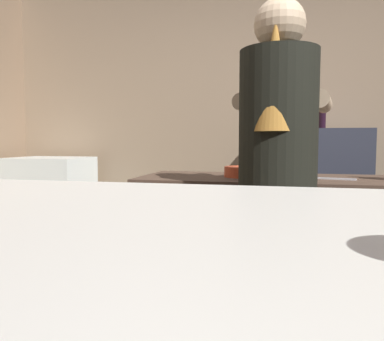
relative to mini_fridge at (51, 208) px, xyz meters
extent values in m
cube|color=gray|center=(2.01, 0.45, 0.87)|extent=(5.20, 0.10, 2.70)
cube|color=#48362A|center=(2.36, -0.98, -0.03)|extent=(2.10, 0.60, 0.90)
cube|color=#303443|center=(2.35, 0.17, 0.13)|extent=(0.90, 0.36, 1.21)
cube|color=white|center=(0.00, 0.00, 0.00)|extent=(0.69, 0.55, 0.95)
cube|color=#262626|center=(0.24, -0.29, 0.05)|extent=(0.03, 0.03, 0.34)
cube|color=#338CD8|center=(-0.10, -0.28, 0.11)|extent=(0.10, 0.01, 0.12)
cube|color=#302836|center=(2.07, -1.43, -0.03)|extent=(0.28, 0.20, 0.90)
cylinder|color=black|center=(2.07, -1.43, 0.72)|extent=(0.34, 0.34, 0.59)
sphere|color=tan|center=(2.07, -1.43, 1.13)|extent=(0.22, 0.22, 0.22)
cone|color=#B27A33|center=(2.06, -1.53, 0.90)|extent=(0.18, 0.18, 0.46)
cylinder|color=tan|center=(1.93, -1.24, 0.81)|extent=(0.13, 0.33, 0.08)
cylinder|color=tan|center=(2.27, -1.30, 0.81)|extent=(0.13, 0.33, 0.08)
cylinder|color=#C74829|center=(1.89, -1.00, 0.46)|extent=(0.21, 0.21, 0.06)
cube|color=silver|center=(2.35, -1.03, 0.43)|extent=(0.24, 0.09, 0.01)
cylinder|color=black|center=(2.42, 0.17, 0.80)|extent=(0.06, 0.06, 0.14)
cylinder|color=black|center=(2.42, 0.17, 0.90)|extent=(0.03, 0.03, 0.06)
cylinder|color=red|center=(2.42, 0.17, 0.93)|extent=(0.03, 0.03, 0.01)
cylinder|color=red|center=(2.15, 0.16, 0.81)|extent=(0.06, 0.06, 0.17)
cylinder|color=red|center=(2.15, 0.16, 0.93)|extent=(0.03, 0.03, 0.07)
cylinder|color=white|center=(2.15, 0.16, 0.97)|extent=(0.03, 0.03, 0.01)
camera|label=1|loc=(2.08, -3.13, 0.63)|focal=35.48mm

